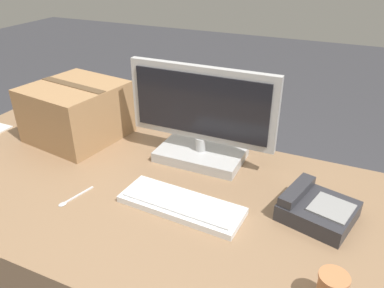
% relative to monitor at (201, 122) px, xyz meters
% --- Properties ---
extents(office_desk, '(1.80, 0.90, 0.75)m').
position_rel_monitor_xyz_m(office_desk, '(-0.18, -0.27, -0.53)').
color(office_desk, '#8C6B4C').
rests_on(office_desk, ground_plane).
extents(monitor, '(0.57, 0.21, 0.38)m').
position_rel_monitor_xyz_m(monitor, '(0.00, 0.00, 0.00)').
color(monitor, '#B7B7B7').
rests_on(monitor, office_desk).
extents(keyboard, '(0.41, 0.17, 0.03)m').
position_rel_monitor_xyz_m(keyboard, '(0.07, -0.31, -0.15)').
color(keyboard, silver).
rests_on(keyboard, office_desk).
extents(desk_phone, '(0.25, 0.24, 0.08)m').
position_rel_monitor_xyz_m(desk_phone, '(0.47, -0.18, -0.13)').
color(desk_phone, '#2D2D33').
rests_on(desk_phone, office_desk).
extents(spoon, '(0.05, 0.14, 0.00)m').
position_rel_monitor_xyz_m(spoon, '(-0.29, -0.43, -0.16)').
color(spoon, silver).
rests_on(spoon, office_desk).
extents(cardboard_box, '(0.40, 0.40, 0.24)m').
position_rel_monitor_xyz_m(cardboard_box, '(-0.57, -0.04, -0.04)').
color(cardboard_box, '#9E754C').
rests_on(cardboard_box, office_desk).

